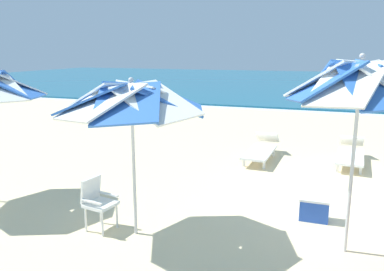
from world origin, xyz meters
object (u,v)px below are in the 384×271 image
(beach_umbrella_0, at_px, (360,85))
(plastic_chair_1, at_px, (97,200))
(sun_lounger_2, at_px, (261,149))
(beach_umbrella_1, at_px, (132,100))
(sun_lounger_1, at_px, (351,153))
(cooler_box, at_px, (314,209))

(beach_umbrella_0, distance_m, plastic_chair_1, 4.32)
(beach_umbrella_0, bearing_deg, sun_lounger_2, 114.06)
(beach_umbrella_1, height_order, sun_lounger_1, beach_umbrella_1)
(beach_umbrella_0, height_order, sun_lounger_1, beach_umbrella_0)
(plastic_chair_1, height_order, cooler_box, plastic_chair_1)
(plastic_chair_1, xyz_separation_m, cooler_box, (3.33, 1.56, -0.30))
(beach_umbrella_0, height_order, plastic_chair_1, beach_umbrella_0)
(plastic_chair_1, distance_m, sun_lounger_1, 6.78)
(cooler_box, bearing_deg, plastic_chair_1, -154.83)
(beach_umbrella_0, height_order, sun_lounger_2, beach_umbrella_0)
(beach_umbrella_0, relative_size, plastic_chair_1, 3.29)
(sun_lounger_1, bearing_deg, sun_lounger_2, -171.61)
(beach_umbrella_1, distance_m, plastic_chair_1, 1.79)
(beach_umbrella_0, bearing_deg, sun_lounger_1, 87.26)
(plastic_chair_1, xyz_separation_m, sun_lounger_1, (4.05, 5.43, -0.22))
(beach_umbrella_1, relative_size, cooler_box, 4.99)
(cooler_box, bearing_deg, sun_lounger_1, 79.51)
(sun_lounger_1, bearing_deg, beach_umbrella_0, -92.74)
(beach_umbrella_1, distance_m, sun_lounger_2, 5.51)
(sun_lounger_1, height_order, sun_lounger_2, same)
(sun_lounger_1, xyz_separation_m, sun_lounger_2, (-2.25, -0.33, 0.00))
(plastic_chair_1, bearing_deg, cooler_box, 25.17)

